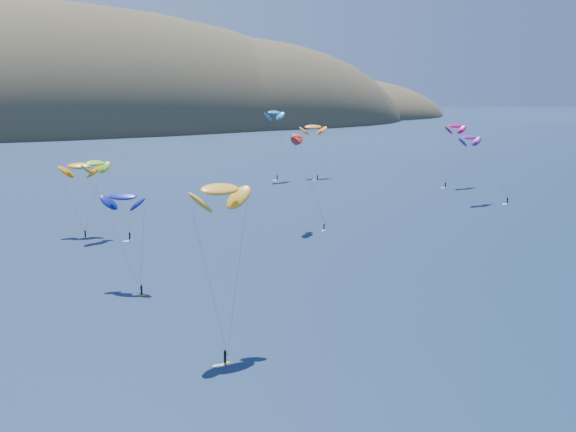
# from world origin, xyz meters

# --- Properties ---
(island) EXTENTS (730.00, 300.00, 210.00)m
(island) POSITION_xyz_m (39.40, 562.36, -10.74)
(island) COLOR #3D3526
(island) RESTS_ON ground
(kitesurfer_1) EXTENTS (10.10, 10.76, 18.71)m
(kitesurfer_1) POSITION_xyz_m (-40.76, 128.46, 16.11)
(kitesurfer_1) COLOR yellow
(kitesurfer_1) RESTS_ON ground
(kitesurfer_2) EXTENTS (10.57, 12.22, 24.52)m
(kitesurfer_2) POSITION_xyz_m (-43.95, 38.77, 21.78)
(kitesurfer_2) COLOR yellow
(kitesurfer_2) RESTS_ON ground
(kitesurfer_3) EXTENTS (10.23, 12.71, 19.55)m
(kitesurfer_3) POSITION_xyz_m (-38.67, 122.29, 17.21)
(kitesurfer_3) COLOR yellow
(kitesurfer_3) RESTS_ON ground
(kitesurfer_4) EXTENTS (10.42, 7.91, 26.82)m
(kitesurfer_4) POSITION_xyz_m (47.00, 197.02, 24.12)
(kitesurfer_4) COLOR yellow
(kitesurfer_4) RESTS_ON ground
(kitesurfer_6) EXTENTS (12.38, 12.56, 21.71)m
(kitesurfer_6) POSITION_xyz_m (73.41, 122.14, 19.20)
(kitesurfer_6) COLOR yellow
(kitesurfer_6) RESTS_ON ground
(kitesurfer_8) EXTENTS (12.06, 6.72, 22.93)m
(kitesurfer_8) POSITION_xyz_m (93.33, 152.47, 20.37)
(kitesurfer_8) COLOR yellow
(kitesurfer_8) RESTS_ON ground
(kitesurfer_9) EXTENTS (7.99, 11.69, 24.77)m
(kitesurfer_9) POSITION_xyz_m (8.10, 110.56, 22.65)
(kitesurfer_9) COLOR yellow
(kitesurfer_9) RESTS_ON ground
(kitesurfer_10) EXTENTS (8.57, 13.76, 18.37)m
(kitesurfer_10) POSITION_xyz_m (-46.21, 76.47, 16.02)
(kitesurfer_10) COLOR yellow
(kitesurfer_10) RESTS_ON ground
(kitesurfer_11) EXTENTS (10.74, 13.28, 21.35)m
(kitesurfer_11) POSITION_xyz_m (63.03, 196.64, 18.53)
(kitesurfer_11) COLOR yellow
(kitesurfer_11) RESTS_ON ground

